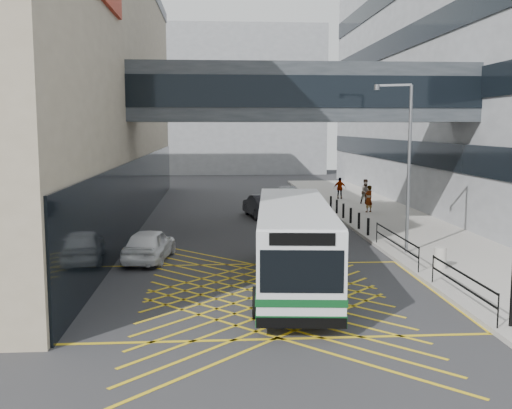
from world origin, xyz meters
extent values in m
plane|color=#333335|center=(0.00, 0.00, 0.00)|extent=(120.00, 120.00, 0.00)
cube|color=black|center=(-5.96, 16.00, 2.00)|extent=(0.10, 41.50, 4.00)
cube|color=black|center=(11.96, 24.00, 4.00)|extent=(0.10, 43.50, 1.60)
cube|color=black|center=(11.96, 24.00, 8.00)|extent=(0.10, 43.50, 1.60)
cube|color=black|center=(11.96, 24.00, 12.00)|extent=(0.10, 43.50, 1.60)
cube|color=gray|center=(-2.00, 60.00, 9.00)|extent=(28.00, 16.00, 18.00)
cube|color=#353A3F|center=(3.00, 12.00, 7.50)|extent=(20.00, 4.00, 3.00)
cube|color=black|center=(3.00, 9.98, 7.50)|extent=(19.50, 0.06, 1.60)
cube|color=black|center=(3.00, 14.02, 7.50)|extent=(19.50, 0.06, 1.60)
cube|color=#A7A299|center=(9.00, 15.00, 0.08)|extent=(6.00, 54.00, 0.16)
cube|color=gold|center=(0.00, 0.00, 0.00)|extent=(12.00, 9.00, 0.01)
cube|color=silver|center=(1.12, 0.72, 1.66)|extent=(3.42, 10.91, 2.63)
cube|color=#0D431C|center=(1.12, 0.72, 0.51)|extent=(3.46, 10.95, 0.33)
cube|color=#0D431C|center=(1.12, 0.72, 1.02)|extent=(3.48, 10.96, 0.21)
cube|color=black|center=(1.17, 1.30, 2.00)|extent=(3.35, 9.56, 1.02)
cube|color=black|center=(0.62, -4.61, 1.90)|extent=(2.24, 0.29, 1.17)
cube|color=black|center=(0.62, -4.63, 2.78)|extent=(1.75, 0.22, 0.34)
cube|color=silver|center=(1.12, 0.72, 2.99)|extent=(3.39, 10.81, 0.10)
cube|color=black|center=(0.62, -4.63, 0.49)|extent=(2.44, 0.32, 0.29)
cube|color=black|center=(1.62, 6.06, 0.49)|extent=(2.44, 0.32, 0.29)
cylinder|color=black|center=(-0.43, -2.67, 0.49)|extent=(0.36, 1.00, 0.98)
cylinder|color=black|center=(2.02, -2.89, 0.49)|extent=(0.36, 1.00, 0.98)
cylinder|color=black|center=(0.18, 3.94, 0.49)|extent=(0.36, 1.00, 0.98)
cylinder|color=black|center=(2.63, 3.71, 0.49)|extent=(0.36, 1.00, 0.98)
imported|color=white|center=(-4.50, 5.50, 0.72)|extent=(2.43, 4.70, 1.43)
imported|color=black|center=(1.33, 17.61, 0.74)|extent=(2.67, 5.01, 1.49)
imported|color=#92969A|center=(3.70, 23.70, 0.77)|extent=(2.50, 5.11, 1.54)
cylinder|color=slate|center=(6.87, 5.69, 3.85)|extent=(0.19, 0.19, 7.38)
cube|color=slate|center=(6.19, 5.97, 7.54)|extent=(1.40, 0.65, 0.09)
cylinder|color=slate|center=(5.50, 6.25, 7.47)|extent=(0.34, 0.34, 0.23)
cylinder|color=#ADA89E|center=(7.24, 2.62, 0.58)|extent=(0.49, 0.49, 0.84)
cube|color=black|center=(6.15, -2.00, 1.11)|extent=(0.05, 5.00, 0.05)
cube|color=black|center=(6.15, -2.00, 0.71)|extent=(0.05, 5.00, 0.05)
cube|color=black|center=(6.15, 5.00, 1.11)|extent=(0.05, 6.00, 0.05)
cube|color=black|center=(6.15, 5.00, 0.71)|extent=(0.05, 6.00, 0.05)
cylinder|color=black|center=(6.15, -4.50, 0.66)|extent=(0.04, 0.04, 1.00)
cylinder|color=black|center=(6.15, 0.50, 0.66)|extent=(0.04, 0.04, 1.00)
cylinder|color=black|center=(6.15, 2.00, 0.66)|extent=(0.04, 0.04, 1.00)
cylinder|color=black|center=(6.15, 8.00, 0.66)|extent=(0.04, 0.04, 1.00)
cylinder|color=black|center=(6.25, 10.00, 0.61)|extent=(0.14, 0.14, 0.90)
cylinder|color=black|center=(6.25, 12.00, 0.61)|extent=(0.14, 0.14, 0.90)
cylinder|color=black|center=(6.25, 14.00, 0.61)|extent=(0.14, 0.14, 0.90)
cylinder|color=black|center=(6.25, 16.00, 0.61)|extent=(0.14, 0.14, 0.90)
cylinder|color=black|center=(6.25, 18.00, 0.61)|extent=(0.14, 0.14, 0.90)
cylinder|color=black|center=(6.25, 20.00, 0.61)|extent=(0.14, 0.14, 0.90)
imported|color=gray|center=(8.45, 18.42, 1.04)|extent=(0.86, 0.79, 1.76)
imported|color=gray|center=(9.35, 22.64, 1.06)|extent=(0.96, 0.68, 1.79)
imported|color=gray|center=(8.11, 25.82, 1.00)|extent=(1.08, 0.75, 1.67)
camera|label=1|loc=(-1.68, -20.08, 5.72)|focal=42.00mm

